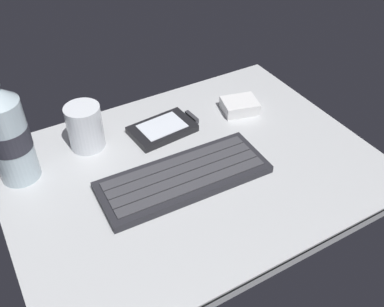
% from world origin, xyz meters
% --- Properties ---
extents(ground_plane, '(0.64, 0.48, 0.03)m').
position_xyz_m(ground_plane, '(0.00, -0.00, -0.01)').
color(ground_plane, '#B7BABC').
extents(keyboard, '(0.29, 0.12, 0.02)m').
position_xyz_m(keyboard, '(-0.03, -0.02, 0.01)').
color(keyboard, '#232328').
rests_on(keyboard, ground_plane).
extents(handheld_device, '(0.13, 0.09, 0.02)m').
position_xyz_m(handheld_device, '(0.01, 0.12, 0.01)').
color(handheld_device, black).
rests_on(handheld_device, ground_plane).
extents(juice_cup, '(0.06, 0.06, 0.09)m').
position_xyz_m(juice_cup, '(-0.14, 0.15, 0.04)').
color(juice_cup, silver).
rests_on(juice_cup, ground_plane).
extents(water_bottle, '(0.07, 0.07, 0.21)m').
position_xyz_m(water_bottle, '(-0.27, 0.13, 0.09)').
color(water_bottle, silver).
rests_on(water_bottle, ground_plane).
extents(charger_block, '(0.08, 0.07, 0.02)m').
position_xyz_m(charger_block, '(0.17, 0.10, 0.01)').
color(charger_block, white).
rests_on(charger_block, ground_plane).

